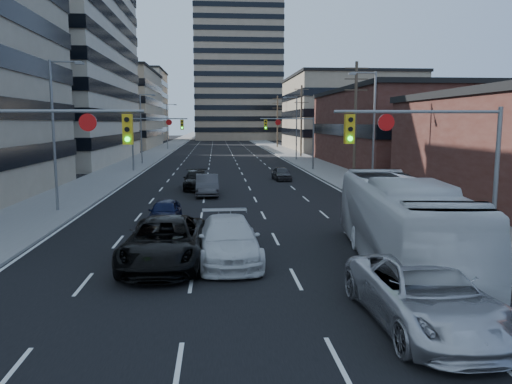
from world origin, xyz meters
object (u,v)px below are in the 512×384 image
object	(u,v)px
transit_bus	(400,222)
sedan_blue	(165,212)
white_van	(229,240)
black_pickup	(165,242)
silver_suv	(425,295)

from	to	relation	value
transit_bus	sedan_blue	size ratio (longest dim) A/B	3.06
white_van	transit_bus	bearing A→B (deg)	-12.37
black_pickup	sedan_blue	xyz separation A→B (m)	(-0.77, 7.72, -0.22)
transit_bus	sedan_blue	xyz separation A→B (m)	(-9.67, 8.49, -1.00)
silver_suv	white_van	bearing A→B (deg)	124.99
silver_suv	transit_bus	bearing A→B (deg)	74.31
silver_suv	sedan_blue	bearing A→B (deg)	118.68
transit_bus	sedan_blue	bearing A→B (deg)	145.25
white_van	sedan_blue	distance (m)	8.01
sedan_blue	black_pickup	bearing A→B (deg)	-82.48
silver_suv	sedan_blue	world-z (taller)	silver_suv
transit_bus	white_van	bearing A→B (deg)	176.43
white_van	black_pickup	bearing A→B (deg)	-173.28
white_van	silver_suv	world-z (taller)	silver_suv
transit_bus	sedan_blue	distance (m)	12.90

